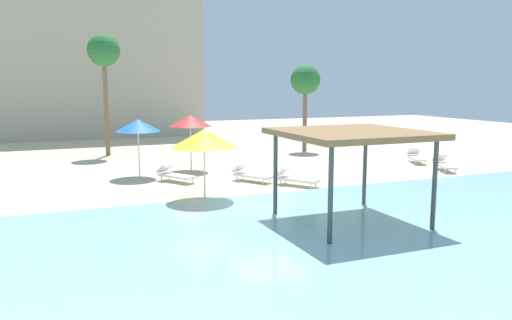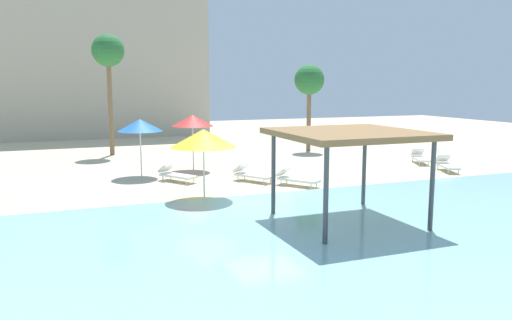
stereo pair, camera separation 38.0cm
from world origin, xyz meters
name	(u,v)px [view 2 (the right image)]	position (x,y,z in m)	size (l,w,h in m)	color
ground_plane	(265,204)	(0.00, 0.00, 0.00)	(80.00, 80.00, 0.00)	beige
lagoon_water	(341,247)	(0.00, -5.25, 0.02)	(44.00, 13.50, 0.04)	#8CC6CC
shade_pavilion	(349,137)	(1.46, -3.14, 2.69)	(4.19, 4.19, 2.87)	#42474C
beach_umbrella_red_0	(193,121)	(-0.57, 8.00, 2.48)	(2.07, 2.07, 2.77)	silver
beach_umbrella_blue_2	(140,125)	(-3.27, 7.17, 2.39)	(2.06, 2.06, 2.68)	silver
beach_umbrella_yellow_3	(203,138)	(-1.81, 1.58, 2.30)	(2.43, 2.43, 2.63)	silver
lounge_chair_0	(251,174)	(1.06, 4.21, 0.33)	(1.51, 1.93, 0.74)	white
lounge_chair_1	(295,178)	(2.46, 2.62, 0.33)	(1.57, 1.90, 0.74)	white
lounge_chair_2	(175,174)	(-2.06, 5.42, 0.33)	(1.51, 1.93, 0.74)	white
lounge_chair_3	(420,157)	(11.46, 5.66, 0.33)	(1.35, 1.97, 0.74)	white
lounge_chair_4	(447,164)	(11.05, 3.16, 0.33)	(1.26, 1.98, 0.74)	white
palm_tree_1	(108,54)	(-3.80, 15.08, 6.02)	(1.90, 1.90, 7.18)	brown
palm_tree_2	(309,82)	(8.22, 12.56, 4.42)	(1.90, 1.90, 5.48)	brown
hotel_block_0	(83,50)	(-4.49, 29.39, 7.07)	(19.23, 9.65, 14.14)	#B2A893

